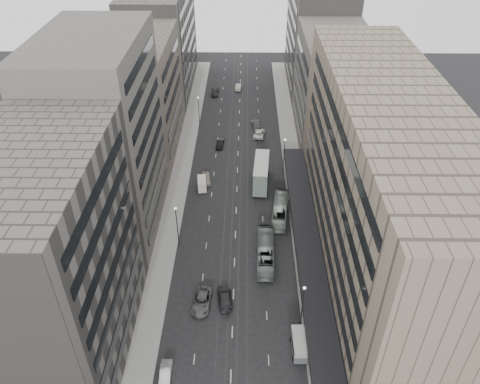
{
  "coord_description": "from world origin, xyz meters",
  "views": [
    {
      "loc": [
        1.67,
        -48.12,
        54.94
      ],
      "look_at": [
        0.77,
        18.9,
        6.55
      ],
      "focal_mm": 35.0,
      "sensor_mm": 36.0,
      "label": 1
    }
  ],
  "objects_px": {
    "vw_microbus": "(300,344)",
    "sedan_1": "(166,374)",
    "panel_van": "(202,184)",
    "sedan_2": "(202,301)",
    "bus_far": "(280,210)",
    "bus_near": "(266,252)",
    "double_decker": "(261,173)"
  },
  "relations": [
    {
      "from": "vw_microbus",
      "to": "panel_van",
      "type": "distance_m",
      "value": 41.21
    },
    {
      "from": "bus_near",
      "to": "sedan_1",
      "type": "bearing_deg",
      "value": 60.61
    },
    {
      "from": "sedan_1",
      "to": "double_decker",
      "type": "bearing_deg",
      "value": 71.22
    },
    {
      "from": "bus_near",
      "to": "vw_microbus",
      "type": "relative_size",
      "value": 2.38
    },
    {
      "from": "double_decker",
      "to": "panel_van",
      "type": "height_order",
      "value": "double_decker"
    },
    {
      "from": "sedan_2",
      "to": "vw_microbus",
      "type": "bearing_deg",
      "value": -24.96
    },
    {
      "from": "bus_near",
      "to": "double_decker",
      "type": "bearing_deg",
      "value": -87.13
    },
    {
      "from": "bus_far",
      "to": "bus_near",
      "type": "bearing_deg",
      "value": 81.74
    },
    {
      "from": "panel_van",
      "to": "sedan_2",
      "type": "height_order",
      "value": "panel_van"
    },
    {
      "from": "bus_near",
      "to": "bus_far",
      "type": "bearing_deg",
      "value": -102.79
    },
    {
      "from": "bus_near",
      "to": "vw_microbus",
      "type": "height_order",
      "value": "bus_near"
    },
    {
      "from": "bus_far",
      "to": "sedan_2",
      "type": "height_order",
      "value": "bus_far"
    },
    {
      "from": "vw_microbus",
      "to": "sedan_1",
      "type": "distance_m",
      "value": 18.12
    },
    {
      "from": "bus_near",
      "to": "sedan_1",
      "type": "height_order",
      "value": "bus_near"
    },
    {
      "from": "bus_near",
      "to": "bus_far",
      "type": "relative_size",
      "value": 1.05
    },
    {
      "from": "vw_microbus",
      "to": "sedan_2",
      "type": "relative_size",
      "value": 0.83
    },
    {
      "from": "bus_far",
      "to": "panel_van",
      "type": "bearing_deg",
      "value": -23.12
    },
    {
      "from": "double_decker",
      "to": "vw_microbus",
      "type": "height_order",
      "value": "double_decker"
    },
    {
      "from": "bus_near",
      "to": "double_decker",
      "type": "xyz_separation_m",
      "value": [
        -0.25,
        21.64,
        1.38
      ]
    },
    {
      "from": "bus_far",
      "to": "double_decker",
      "type": "xyz_separation_m",
      "value": [
        -3.29,
        10.31,
        1.46
      ]
    },
    {
      "from": "vw_microbus",
      "to": "bus_near",
      "type": "bearing_deg",
      "value": 101.33
    },
    {
      "from": "bus_far",
      "to": "sedan_2",
      "type": "distance_m",
      "value": 24.92
    },
    {
      "from": "vw_microbus",
      "to": "double_decker",
      "type": "bearing_deg",
      "value": 94.75
    },
    {
      "from": "bus_near",
      "to": "vw_microbus",
      "type": "xyz_separation_m",
      "value": [
        4.06,
        -17.84,
        -0.17
      ]
    },
    {
      "from": "panel_van",
      "to": "sedan_1",
      "type": "height_order",
      "value": "panel_van"
    },
    {
      "from": "double_decker",
      "to": "panel_van",
      "type": "distance_m",
      "value": 12.13
    },
    {
      "from": "bus_far",
      "to": "panel_van",
      "type": "height_order",
      "value": "bus_far"
    },
    {
      "from": "sedan_1",
      "to": "vw_microbus",
      "type": "bearing_deg",
      "value": 11.57
    },
    {
      "from": "bus_near",
      "to": "vw_microbus",
      "type": "distance_m",
      "value": 18.3
    },
    {
      "from": "panel_van",
      "to": "sedan_2",
      "type": "bearing_deg",
      "value": -91.87
    },
    {
      "from": "panel_van",
      "to": "sedan_2",
      "type": "relative_size",
      "value": 0.68
    },
    {
      "from": "vw_microbus",
      "to": "bus_far",
      "type": "bearing_deg",
      "value": 90.53
    }
  ]
}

